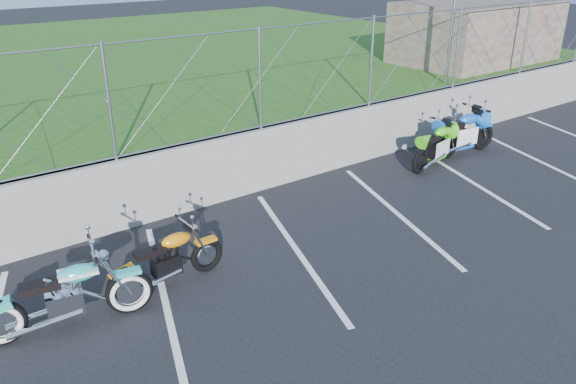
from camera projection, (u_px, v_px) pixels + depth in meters
ground at (335, 275)px, 8.70m from camera, size 90.00×90.00×0.00m
retaining_wall at (219, 169)px, 11.01m from camera, size 30.00×0.22×1.30m
grass_field at (66, 79)px, 18.37m from camera, size 30.00×20.00×1.30m
stone_building at (476, 31)px, 17.56m from camera, size 5.00×3.00×1.80m
chain_link_fence at (215, 86)px, 10.35m from camera, size 28.00×0.03×2.00m
sign_pole at (452, 25)px, 14.35m from camera, size 0.08×0.08×3.00m
parking_lines at (349, 229)px, 10.09m from camera, size 18.29×4.31×0.01m
cruiser_turquoise at (68, 298)px, 7.35m from camera, size 2.25×0.71×1.13m
naked_orange at (169, 261)px, 8.30m from camera, size 1.88×0.64×0.94m
sportbike_green at (437, 147)px, 12.86m from camera, size 1.93×0.69×1.01m
sportbike_blue at (462, 135)px, 13.48m from camera, size 2.21×0.79×1.15m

